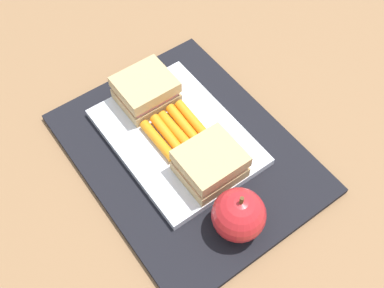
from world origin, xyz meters
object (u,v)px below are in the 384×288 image
Objects in this scene: food_tray at (177,137)px; sandwich_half_left at (146,90)px; sandwich_half_right at (210,164)px; carrot_sticks_bundle at (176,131)px; apple at (239,215)px.

sandwich_half_left is at bearing 180.00° from food_tray.
food_tray is 0.08m from sandwich_half_right.
food_tray is 0.08m from sandwich_half_left.
apple is at bearing -6.00° from carrot_sticks_bundle.
carrot_sticks_bundle is at bearing 159.69° from food_tray.
sandwich_half_left reaches higher than food_tray.
food_tray is 0.01m from carrot_sticks_bundle.
sandwich_half_left is 0.24m from apple.
food_tray is 2.88× the size of sandwich_half_right.
sandwich_half_left is 1.02× the size of carrot_sticks_bundle.
apple reaches higher than sandwich_half_left.
carrot_sticks_bundle reaches higher than food_tray.
apple is at bearing -3.96° from sandwich_half_left.
apple is at bearing -5.91° from food_tray.
sandwich_half_left is 0.08m from carrot_sticks_bundle.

